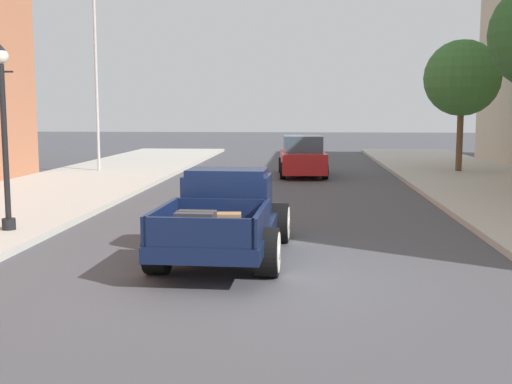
{
  "coord_description": "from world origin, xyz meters",
  "views": [
    {
      "loc": [
        0.82,
        -9.84,
        2.64
      ],
      "look_at": [
        -0.16,
        2.97,
        1.0
      ],
      "focal_mm": 44.59,
      "sensor_mm": 36.0,
      "label": 1
    }
  ],
  "objects": [
    {
      "name": "hotrod_truck_navy",
      "position": [
        -0.61,
        1.71,
        0.75
      ],
      "size": [
        2.3,
        4.99,
        1.58
      ],
      "color": "#0F1938",
      "rests_on": "ground"
    },
    {
      "name": "car_background_red",
      "position": [
        0.72,
        16.11,
        0.77
      ],
      "size": [
        2.06,
        4.39,
        1.65
      ],
      "color": "#AD1E1E",
      "rests_on": "ground"
    },
    {
      "name": "street_lamp_near",
      "position": [
        -5.4,
        2.94,
        2.39
      ],
      "size": [
        0.5,
        0.32,
        3.85
      ],
      "color": "black",
      "rests_on": "sidewalk_left"
    },
    {
      "name": "flagpole",
      "position": [
        -7.63,
        16.34,
        5.77
      ],
      "size": [
        1.74,
        0.16,
        9.16
      ],
      "color": "#B2B2B7",
      "rests_on": "sidewalk_left"
    },
    {
      "name": "street_tree_third",
      "position": [
        7.26,
        17.28,
        3.98
      ],
      "size": [
        3.12,
        3.12,
        5.41
      ],
      "color": "brown",
      "rests_on": "sidewalk_right"
    },
    {
      "name": "ground_plane",
      "position": [
        0.0,
        0.0,
        0.0
      ],
      "size": [
        140.0,
        140.0,
        0.0
      ],
      "primitive_type": "plane",
      "color": "#47474C"
    }
  ]
}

